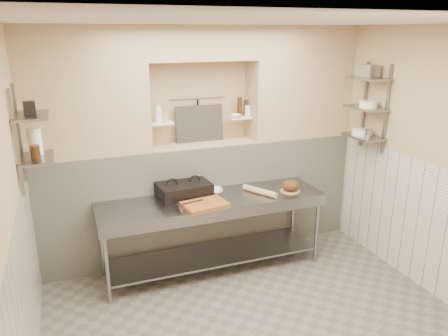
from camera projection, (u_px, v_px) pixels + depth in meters
name	position (u px, v px, depth m)	size (l,w,h in m)	color
floor	(260.00, 331.00, 4.23)	(4.00, 3.90, 0.10)	slate
ceiling	(269.00, 15.00, 3.36)	(4.00, 3.90, 0.10)	silver
wall_left	(4.00, 227.00, 3.10)	(0.10, 3.90, 2.80)	tan
wall_right	(444.00, 166.00, 4.48)	(0.10, 3.90, 2.80)	tan
wall_back	(196.00, 140.00, 5.58)	(4.00, 0.10, 2.80)	tan
backwall_lower	(203.00, 198.00, 5.57)	(4.00, 0.40, 1.40)	silver
alcove_sill	(202.00, 144.00, 5.35)	(1.30, 0.40, 0.02)	tan
backwall_pillar_left	(84.00, 92.00, 4.70)	(1.35, 0.40, 1.40)	tan
backwall_pillar_right	(300.00, 82.00, 5.59)	(1.35, 0.40, 1.40)	tan
backwall_header	(201.00, 43.00, 4.99)	(1.30, 0.40, 0.40)	tan
wainscot_left	(26.00, 309.00, 3.33)	(0.02, 3.90, 1.40)	silver
wainscot_right	(430.00, 229.00, 4.67)	(0.02, 3.90, 1.40)	silver
alcove_shelf_left	(161.00, 123.00, 5.10)	(0.28, 0.16, 0.03)	white
alcove_shelf_right	(240.00, 118.00, 5.43)	(0.28, 0.16, 0.03)	white
utensil_rail	(197.00, 98.00, 5.34)	(0.02, 0.02, 0.70)	gray
hanging_steel	(198.00, 112.00, 5.37)	(0.02, 0.02, 0.30)	black
splash_panel	(199.00, 124.00, 5.37)	(0.60, 0.02, 0.45)	#383330
shelf_rail_left_a	(19.00, 134.00, 4.12)	(0.03, 0.03, 0.95)	slate
shelf_rail_left_b	(16.00, 144.00, 3.77)	(0.03, 0.03, 0.95)	slate
wall_shelf_left_lower	(37.00, 158.00, 4.05)	(0.30, 0.50, 0.03)	slate
wall_shelf_left_upper	(31.00, 116.00, 3.93)	(0.30, 0.50, 0.03)	slate
shelf_rail_right_a	(365.00, 105.00, 5.44)	(0.03, 0.03, 1.05)	slate
shelf_rail_right_b	(387.00, 110.00, 5.08)	(0.03, 0.03, 1.05)	slate
wall_shelf_right_lower	(363.00, 137.00, 5.32)	(0.30, 0.50, 0.03)	slate
wall_shelf_right_mid	(366.00, 108.00, 5.21)	(0.30, 0.50, 0.03)	slate
wall_shelf_right_upper	(369.00, 78.00, 5.11)	(0.30, 0.50, 0.03)	slate
prep_table	(213.00, 220.00, 5.05)	(2.60, 0.70, 0.90)	gray
panini_press	(183.00, 189.00, 5.04)	(0.63, 0.48, 0.16)	black
cutting_board	(205.00, 205.00, 4.76)	(0.47, 0.33, 0.04)	brown
knife_blade	(193.00, 202.00, 4.76)	(0.26, 0.03, 0.01)	gray
tongs	(179.00, 206.00, 4.63)	(0.03, 0.03, 0.28)	gray
mixing_bowl	(213.00, 191.00, 5.13)	(0.23, 0.23, 0.06)	white
rolling_pin	(260.00, 191.00, 5.12)	(0.07, 0.07, 0.46)	tan
bread_board	(290.00, 191.00, 5.21)	(0.23, 0.23, 0.01)	tan
bread_loaf	(290.00, 185.00, 5.19)	(0.21, 0.21, 0.12)	#4C2D19
bottle_soap	(158.00, 112.00, 5.05)	(0.09, 0.09, 0.24)	white
jar_alcove	(164.00, 117.00, 5.09)	(0.07, 0.07, 0.11)	tan
bowl_alcove	(236.00, 116.00, 5.36)	(0.13, 0.13, 0.04)	white
condiment_a	(246.00, 108.00, 5.46)	(0.05, 0.05, 0.20)	#341C0C
condiment_b	(240.00, 107.00, 5.43)	(0.06, 0.06, 0.23)	#341C0C
condiment_c	(248.00, 111.00, 5.45)	(0.08, 0.08, 0.13)	white
jug_left	(35.00, 141.00, 4.10)	(0.13, 0.13, 0.25)	white
jar_left	(35.00, 152.00, 3.97)	(0.09, 0.09, 0.13)	#341C0C
box_left_upper	(29.00, 109.00, 3.84)	(0.09, 0.09, 0.13)	black
bowl_right	(361.00, 132.00, 5.35)	(0.22, 0.22, 0.07)	white
canister_right	(369.00, 133.00, 5.22)	(0.09, 0.09, 0.09)	gray
bowl_right_mid	(368.00, 104.00, 5.17)	(0.21, 0.21, 0.08)	white
basket_right	(368.00, 71.00, 5.12)	(0.18, 0.23, 0.14)	gray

